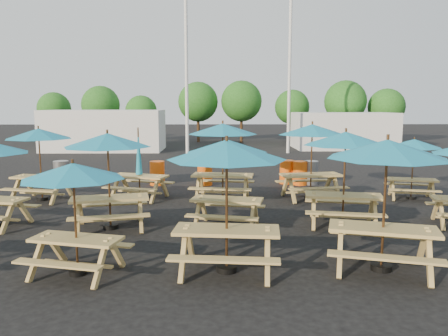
{
  "coord_description": "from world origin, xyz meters",
  "views": [
    {
      "loc": [
        -0.27,
        -12.59,
        3.13
      ],
      "look_at": [
        0.0,
        1.5,
        1.1
      ],
      "focal_mm": 35.0,
      "sensor_mm": 36.0,
      "label": 1
    }
  ],
  "objects_px": {
    "picnic_unit_2": "(39,138)",
    "waste_bin_5": "(311,173)",
    "picnic_unit_4": "(108,146)",
    "picnic_unit_5": "(139,170)",
    "picnic_unit_9": "(387,157)",
    "waste_bin_1": "(157,173)",
    "waste_bin_4": "(287,172)",
    "picnic_unit_10": "(346,144)",
    "waste_bin_0": "(61,173)",
    "picnic_unit_3": "(73,178)",
    "picnic_unit_6": "(227,158)",
    "picnic_unit_11": "(312,134)",
    "waste_bin_2": "(205,173)",
    "waste_bin_3": "(300,173)",
    "picnic_unit_7": "(227,151)",
    "picnic_unit_8": "(223,134)",
    "picnic_unit_14": "(414,147)"
  },
  "relations": [
    {
      "from": "picnic_unit_2",
      "to": "waste_bin_5",
      "type": "bearing_deg",
      "value": 29.13
    },
    {
      "from": "picnic_unit_4",
      "to": "picnic_unit_5",
      "type": "bearing_deg",
      "value": 76.2
    },
    {
      "from": "picnic_unit_9",
      "to": "waste_bin_1",
      "type": "relative_size",
      "value": 2.95
    },
    {
      "from": "waste_bin_4",
      "to": "waste_bin_5",
      "type": "relative_size",
      "value": 1.0
    },
    {
      "from": "picnic_unit_10",
      "to": "waste_bin_0",
      "type": "distance_m",
      "value": 11.47
    },
    {
      "from": "waste_bin_0",
      "to": "picnic_unit_3",
      "type": "bearing_deg",
      "value": -69.26
    },
    {
      "from": "waste_bin_5",
      "to": "waste_bin_0",
      "type": "bearing_deg",
      "value": 178.84
    },
    {
      "from": "picnic_unit_6",
      "to": "picnic_unit_11",
      "type": "height_order",
      "value": "picnic_unit_11"
    },
    {
      "from": "waste_bin_2",
      "to": "waste_bin_3",
      "type": "bearing_deg",
      "value": -0.43
    },
    {
      "from": "picnic_unit_9",
      "to": "waste_bin_5",
      "type": "height_order",
      "value": "picnic_unit_9"
    },
    {
      "from": "picnic_unit_4",
      "to": "picnic_unit_6",
      "type": "bearing_deg",
      "value": -57.45
    },
    {
      "from": "picnic_unit_7",
      "to": "waste_bin_4",
      "type": "relative_size",
      "value": 2.59
    },
    {
      "from": "picnic_unit_11",
      "to": "waste_bin_1",
      "type": "distance_m",
      "value": 6.39
    },
    {
      "from": "picnic_unit_8",
      "to": "picnic_unit_11",
      "type": "xyz_separation_m",
      "value": [
        2.96,
        0.06,
        -0.03
      ]
    },
    {
      "from": "picnic_unit_11",
      "to": "waste_bin_4",
      "type": "bearing_deg",
      "value": 87.57
    },
    {
      "from": "picnic_unit_2",
      "to": "picnic_unit_6",
      "type": "relative_size",
      "value": 1.01
    },
    {
      "from": "picnic_unit_10",
      "to": "waste_bin_0",
      "type": "bearing_deg",
      "value": 158.37
    },
    {
      "from": "picnic_unit_3",
      "to": "waste_bin_5",
      "type": "xyz_separation_m",
      "value": [
        6.36,
        9.24,
        -1.36
      ]
    },
    {
      "from": "picnic_unit_11",
      "to": "waste_bin_0",
      "type": "distance_m",
      "value": 9.94
    },
    {
      "from": "picnic_unit_9",
      "to": "picnic_unit_14",
      "type": "height_order",
      "value": "picnic_unit_9"
    },
    {
      "from": "picnic_unit_2",
      "to": "waste_bin_4",
      "type": "xyz_separation_m",
      "value": [
        8.64,
        2.98,
        -1.6
      ]
    },
    {
      "from": "picnic_unit_10",
      "to": "waste_bin_1",
      "type": "relative_size",
      "value": 2.75
    },
    {
      "from": "waste_bin_4",
      "to": "picnic_unit_3",
      "type": "bearing_deg",
      "value": -119.95
    },
    {
      "from": "picnic_unit_7",
      "to": "picnic_unit_9",
      "type": "xyz_separation_m",
      "value": [
        2.88,
        -2.96,
        0.2
      ]
    },
    {
      "from": "waste_bin_3",
      "to": "picnic_unit_6",
      "type": "bearing_deg",
      "value": -109.05
    },
    {
      "from": "picnic_unit_2",
      "to": "waste_bin_3",
      "type": "distance_m",
      "value": 9.63
    },
    {
      "from": "picnic_unit_2",
      "to": "picnic_unit_14",
      "type": "bearing_deg",
      "value": 12.94
    },
    {
      "from": "picnic_unit_14",
      "to": "picnic_unit_4",
      "type": "bearing_deg",
      "value": -145.84
    },
    {
      "from": "picnic_unit_8",
      "to": "waste_bin_1",
      "type": "relative_size",
      "value": 2.73
    },
    {
      "from": "picnic_unit_2",
      "to": "waste_bin_0",
      "type": "xyz_separation_m",
      "value": [
        -0.39,
        2.96,
        -1.6
      ]
    },
    {
      "from": "picnic_unit_3",
      "to": "picnic_unit_11",
      "type": "relative_size",
      "value": 0.89
    },
    {
      "from": "picnic_unit_2",
      "to": "waste_bin_0",
      "type": "height_order",
      "value": "picnic_unit_2"
    },
    {
      "from": "waste_bin_4",
      "to": "waste_bin_3",
      "type": "bearing_deg",
      "value": -32.03
    },
    {
      "from": "picnic_unit_4",
      "to": "picnic_unit_2",
      "type": "bearing_deg",
      "value": 120.11
    },
    {
      "from": "picnic_unit_4",
      "to": "waste_bin_1",
      "type": "xyz_separation_m",
      "value": [
        0.38,
        6.21,
        -1.66
      ]
    },
    {
      "from": "picnic_unit_4",
      "to": "picnic_unit_11",
      "type": "bearing_deg",
      "value": 18.75
    },
    {
      "from": "picnic_unit_3",
      "to": "picnic_unit_11",
      "type": "xyz_separation_m",
      "value": [
        5.77,
        6.53,
        0.36
      ]
    },
    {
      "from": "picnic_unit_5",
      "to": "picnic_unit_10",
      "type": "relative_size",
      "value": 0.93
    },
    {
      "from": "waste_bin_1",
      "to": "waste_bin_4",
      "type": "distance_m",
      "value": 5.19
    },
    {
      "from": "picnic_unit_2",
      "to": "waste_bin_2",
      "type": "height_order",
      "value": "picnic_unit_2"
    },
    {
      "from": "picnic_unit_2",
      "to": "picnic_unit_7",
      "type": "distance_m",
      "value": 6.95
    },
    {
      "from": "picnic_unit_11",
      "to": "waste_bin_5",
      "type": "relative_size",
      "value": 2.71
    },
    {
      "from": "picnic_unit_11",
      "to": "waste_bin_2",
      "type": "relative_size",
      "value": 2.71
    },
    {
      "from": "picnic_unit_10",
      "to": "waste_bin_2",
      "type": "height_order",
      "value": "picnic_unit_10"
    },
    {
      "from": "picnic_unit_4",
      "to": "waste_bin_4",
      "type": "relative_size",
      "value": 2.74
    },
    {
      "from": "picnic_unit_10",
      "to": "picnic_unit_14",
      "type": "xyz_separation_m",
      "value": [
        3.26,
        3.24,
        -0.39
      ]
    },
    {
      "from": "picnic_unit_6",
      "to": "waste_bin_0",
      "type": "distance_m",
      "value": 11.44
    },
    {
      "from": "picnic_unit_11",
      "to": "waste_bin_1",
      "type": "height_order",
      "value": "picnic_unit_11"
    },
    {
      "from": "picnic_unit_10",
      "to": "waste_bin_4",
      "type": "bearing_deg",
      "value": 105.82
    },
    {
      "from": "picnic_unit_11",
      "to": "waste_bin_4",
      "type": "distance_m",
      "value": 3.41
    }
  ]
}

